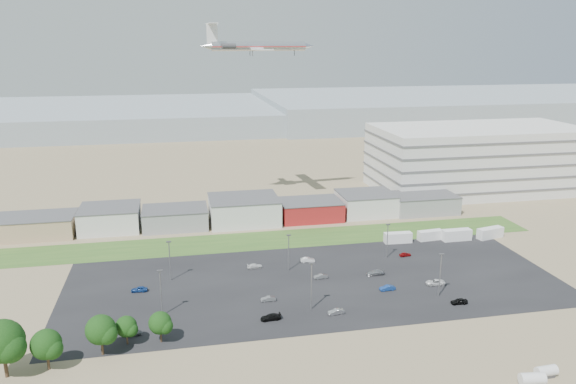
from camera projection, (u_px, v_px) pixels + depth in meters
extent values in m
plane|color=#817052|center=(315.00, 322.00, 117.53)|extent=(700.00, 700.00, 0.00)
cube|color=black|center=(315.00, 282.00, 137.43)|extent=(120.00, 50.00, 0.01)
cube|color=#315821|center=(272.00, 240.00, 166.76)|extent=(160.00, 16.00, 0.02)
cube|color=silver|center=(477.00, 158.00, 221.57)|extent=(80.00, 40.00, 25.00)
imported|color=silver|center=(435.00, 282.00, 135.70)|extent=(4.81, 2.71, 1.27)
imported|color=navy|center=(387.00, 288.00, 132.61)|extent=(3.83, 1.53, 1.24)
imported|color=black|center=(459.00, 301.00, 125.73)|extent=(3.84, 1.70, 1.28)
imported|color=black|center=(271.00, 317.00, 118.49)|extent=(4.48, 2.07, 1.27)
imported|color=#595B5E|center=(268.00, 299.00, 127.13)|extent=(3.44, 1.20, 1.13)
imported|color=navy|center=(139.00, 289.00, 131.89)|extent=(3.87, 1.79, 1.28)
imported|color=silver|center=(255.00, 266.00, 145.75)|extent=(4.06, 1.90, 1.15)
imported|color=#595B5E|center=(321.00, 276.00, 139.29)|extent=(3.48, 1.33, 1.13)
imported|color=maroon|center=(405.00, 254.00, 153.80)|extent=(3.43, 1.74, 1.12)
imported|color=#595B5E|center=(133.00, 333.00, 112.28)|extent=(3.87, 1.69, 1.11)
imported|color=silver|center=(308.00, 260.00, 149.75)|extent=(3.94, 1.71, 1.26)
imported|color=#A5A5AA|center=(375.00, 273.00, 141.40)|extent=(4.48, 1.92, 1.29)
imported|color=#A5A5AA|center=(336.00, 312.00, 120.94)|extent=(3.68, 1.62, 1.17)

